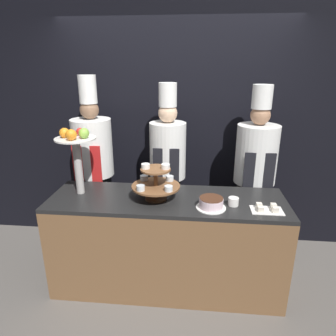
{
  "coord_description": "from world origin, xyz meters",
  "views": [
    {
      "loc": [
        0.24,
        -2.07,
        2.04
      ],
      "look_at": [
        0.0,
        0.43,
        1.16
      ],
      "focal_mm": 32.0,
      "sensor_mm": 36.0,
      "label": 1
    }
  ],
  "objects_px": {
    "fruit_pedestal": "(76,147)",
    "chef_center_left": "(168,166)",
    "cake_round": "(211,203)",
    "cup_white": "(233,202)",
    "chef_left": "(94,163)",
    "tiered_stand": "(156,183)",
    "chef_center_right": "(255,170)",
    "cake_square_tray": "(267,209)"
  },
  "relations": [
    {
      "from": "fruit_pedestal",
      "to": "chef_center_right",
      "type": "distance_m",
      "value": 1.76
    },
    {
      "from": "tiered_stand",
      "to": "chef_center_right",
      "type": "xyz_separation_m",
      "value": [
        0.94,
        0.56,
        -0.05
      ]
    },
    {
      "from": "cake_square_tray",
      "to": "chef_center_right",
      "type": "relative_size",
      "value": 0.14
    },
    {
      "from": "tiered_stand",
      "to": "cake_round",
      "type": "relative_size",
      "value": 1.71
    },
    {
      "from": "chef_left",
      "to": "chef_center_right",
      "type": "xyz_separation_m",
      "value": [
        1.69,
        -0.0,
        -0.02
      ]
    },
    {
      "from": "cake_round",
      "to": "chef_left",
      "type": "bearing_deg",
      "value": 150.32
    },
    {
      "from": "tiered_stand",
      "to": "fruit_pedestal",
      "type": "height_order",
      "value": "fruit_pedestal"
    },
    {
      "from": "fruit_pedestal",
      "to": "cup_white",
      "type": "height_order",
      "value": "fruit_pedestal"
    },
    {
      "from": "fruit_pedestal",
      "to": "cake_round",
      "type": "height_order",
      "value": "fruit_pedestal"
    },
    {
      "from": "cup_white",
      "to": "cake_square_tray",
      "type": "height_order",
      "value": "cup_white"
    },
    {
      "from": "cup_white",
      "to": "chef_center_right",
      "type": "xyz_separation_m",
      "value": [
        0.28,
        0.62,
        0.07
      ]
    },
    {
      "from": "tiered_stand",
      "to": "cake_square_tray",
      "type": "height_order",
      "value": "tiered_stand"
    },
    {
      "from": "tiered_stand",
      "to": "chef_left",
      "type": "height_order",
      "value": "chef_left"
    },
    {
      "from": "chef_center_right",
      "to": "fruit_pedestal",
      "type": "bearing_deg",
      "value": -163.04
    },
    {
      "from": "fruit_pedestal",
      "to": "cake_round",
      "type": "bearing_deg",
      "value": -9.19
    },
    {
      "from": "tiered_stand",
      "to": "cake_square_tray",
      "type": "xyz_separation_m",
      "value": [
        0.92,
        -0.14,
        -0.14
      ]
    },
    {
      "from": "fruit_pedestal",
      "to": "chef_center_right",
      "type": "height_order",
      "value": "chef_center_right"
    },
    {
      "from": "tiered_stand",
      "to": "chef_center_right",
      "type": "distance_m",
      "value": 1.1
    },
    {
      "from": "cake_square_tray",
      "to": "chef_left",
      "type": "distance_m",
      "value": 1.81
    },
    {
      "from": "chef_left",
      "to": "chef_center_left",
      "type": "distance_m",
      "value": 0.79
    },
    {
      "from": "cake_round",
      "to": "fruit_pedestal",
      "type": "bearing_deg",
      "value": 170.81
    },
    {
      "from": "chef_left",
      "to": "chef_center_right",
      "type": "height_order",
      "value": "chef_left"
    },
    {
      "from": "cake_round",
      "to": "chef_center_right",
      "type": "relative_size",
      "value": 0.13
    },
    {
      "from": "cup_white",
      "to": "chef_center_right",
      "type": "bearing_deg",
      "value": 65.94
    },
    {
      "from": "fruit_pedestal",
      "to": "chef_center_right",
      "type": "bearing_deg",
      "value": 16.96
    },
    {
      "from": "cake_round",
      "to": "cake_square_tray",
      "type": "distance_m",
      "value": 0.45
    },
    {
      "from": "fruit_pedestal",
      "to": "chef_left",
      "type": "relative_size",
      "value": 0.32
    },
    {
      "from": "tiered_stand",
      "to": "chef_center_left",
      "type": "xyz_separation_m",
      "value": [
        0.05,
        0.56,
        -0.04
      ]
    },
    {
      "from": "tiered_stand",
      "to": "cup_white",
      "type": "distance_m",
      "value": 0.68
    },
    {
      "from": "cup_white",
      "to": "chef_left",
      "type": "bearing_deg",
      "value": 156.09
    },
    {
      "from": "tiered_stand",
      "to": "cake_round",
      "type": "bearing_deg",
      "value": -15.52
    },
    {
      "from": "tiered_stand",
      "to": "fruit_pedestal",
      "type": "xyz_separation_m",
      "value": [
        -0.71,
        0.06,
        0.28
      ]
    },
    {
      "from": "chef_left",
      "to": "fruit_pedestal",
      "type": "bearing_deg",
      "value": -85.88
    },
    {
      "from": "fruit_pedestal",
      "to": "chef_center_left",
      "type": "height_order",
      "value": "chef_center_left"
    },
    {
      "from": "cake_round",
      "to": "cake_square_tray",
      "type": "bearing_deg",
      "value": -0.7
    },
    {
      "from": "cup_white",
      "to": "cake_square_tray",
      "type": "distance_m",
      "value": 0.27
    },
    {
      "from": "fruit_pedestal",
      "to": "chef_center_right",
      "type": "xyz_separation_m",
      "value": [
        1.65,
        0.5,
        -0.33
      ]
    },
    {
      "from": "fruit_pedestal",
      "to": "chef_center_left",
      "type": "distance_m",
      "value": 0.96
    },
    {
      "from": "cup_white",
      "to": "cake_round",
      "type": "bearing_deg",
      "value": -159.58
    },
    {
      "from": "cake_square_tray",
      "to": "chef_center_left",
      "type": "bearing_deg",
      "value": 141.34
    },
    {
      "from": "cake_round",
      "to": "chef_center_right",
      "type": "bearing_deg",
      "value": 56.05
    },
    {
      "from": "chef_center_left",
      "to": "cup_white",
      "type": "bearing_deg",
      "value": -45.46
    }
  ]
}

